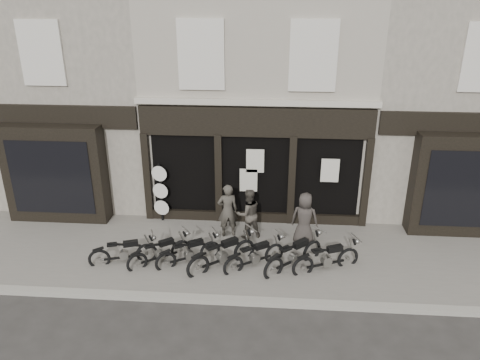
# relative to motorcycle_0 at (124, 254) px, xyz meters

# --- Properties ---
(ground_plane) EXTENTS (90.00, 90.00, 0.00)m
(ground_plane) POSITION_rel_motorcycle_0_xyz_m (3.50, -0.20, -0.36)
(ground_plane) COLOR #2D2B28
(ground_plane) RESTS_ON ground
(pavement) EXTENTS (30.00, 4.20, 0.12)m
(pavement) POSITION_rel_motorcycle_0_xyz_m (3.50, 0.70, -0.30)
(pavement) COLOR slate
(pavement) RESTS_ON ground_plane
(kerb) EXTENTS (30.00, 0.25, 0.13)m
(kerb) POSITION_rel_motorcycle_0_xyz_m (3.50, -1.45, -0.29)
(kerb) COLOR gray
(kerb) RESTS_ON ground_plane
(central_building) EXTENTS (7.30, 6.22, 8.34)m
(central_building) POSITION_rel_motorcycle_0_xyz_m (3.50, 5.75, 3.72)
(central_building) COLOR #A09789
(central_building) RESTS_ON ground
(neighbour_left) EXTENTS (5.60, 6.73, 8.34)m
(neighbour_left) POSITION_rel_motorcycle_0_xyz_m (-2.85, 5.70, 3.68)
(neighbour_left) COLOR #9E9486
(neighbour_left) RESTS_ON ground
(neighbour_right) EXTENTS (5.60, 6.73, 8.34)m
(neighbour_right) POSITION_rel_motorcycle_0_xyz_m (9.85, 5.70, 3.68)
(neighbour_right) COLOR #9E9486
(neighbour_right) RESTS_ON ground
(motorcycle_0) EXTENTS (1.82, 0.84, 0.90)m
(motorcycle_0) POSITION_rel_motorcycle_0_xyz_m (0.00, 0.00, 0.00)
(motorcycle_0) COLOR black
(motorcycle_0) RESTS_ON ground
(motorcycle_1) EXTENTS (1.64, 1.31, 0.91)m
(motorcycle_1) POSITION_rel_motorcycle_0_xyz_m (1.00, 0.07, 0.00)
(motorcycle_1) COLOR black
(motorcycle_1) RESTS_ON ground
(motorcycle_2) EXTENTS (1.72, 1.19, 0.92)m
(motorcycle_2) POSITION_rel_motorcycle_0_xyz_m (1.80, 0.11, 0.01)
(motorcycle_2) COLOR black
(motorcycle_2) RESTS_ON ground
(motorcycle_3) EXTENTS (1.84, 1.55, 1.04)m
(motorcycle_3) POSITION_rel_motorcycle_0_xyz_m (2.75, 0.00, 0.05)
(motorcycle_3) COLOR black
(motorcycle_3) RESTS_ON ground
(motorcycle_4) EXTENTS (1.69, 1.28, 0.92)m
(motorcycle_4) POSITION_rel_motorcycle_0_xyz_m (3.63, 0.08, 0.01)
(motorcycle_4) COLOR black
(motorcycle_4) RESTS_ON ground
(motorcycle_5) EXTENTS (1.72, 1.58, 1.01)m
(motorcycle_5) POSITION_rel_motorcycle_0_xyz_m (4.70, 0.12, 0.04)
(motorcycle_5) COLOR black
(motorcycle_5) RESTS_ON ground
(motorcycle_6) EXTENTS (1.88, 1.04, 0.96)m
(motorcycle_6) POSITION_rel_motorcycle_0_xyz_m (5.57, 0.06, 0.02)
(motorcycle_6) COLOR black
(motorcycle_6) RESTS_ON ground
(man_left) EXTENTS (0.68, 0.52, 1.68)m
(man_left) POSITION_rel_motorcycle_0_xyz_m (2.72, 1.72, 0.60)
(man_left) COLOR #3F3B34
(man_left) RESTS_ON pavement
(man_centre) EXTENTS (0.94, 0.85, 1.57)m
(man_centre) POSITION_rel_motorcycle_0_xyz_m (3.35, 1.65, 0.55)
(man_centre) COLOR #433D36
(man_centre) RESTS_ON pavement
(man_right) EXTENTS (0.88, 0.67, 1.63)m
(man_right) POSITION_rel_motorcycle_0_xyz_m (5.02, 1.37, 0.58)
(man_right) COLOR #38332F
(man_right) RESTS_ON pavement
(advert_sign_post) EXTENTS (0.51, 0.33, 2.10)m
(advert_sign_post) POSITION_rel_motorcycle_0_xyz_m (0.49, 2.52, 0.66)
(advert_sign_post) COLOR black
(advert_sign_post) RESTS_ON ground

